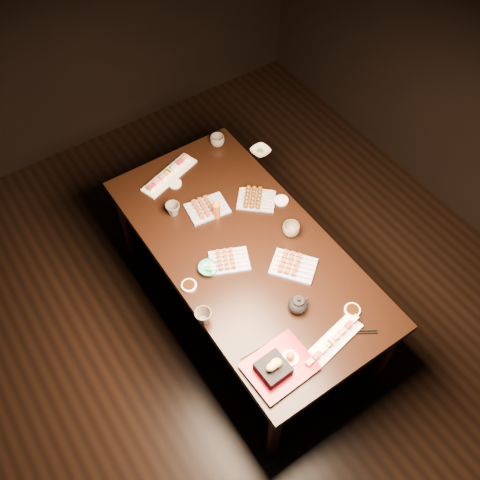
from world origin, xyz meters
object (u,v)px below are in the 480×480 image
Objects in this scene: yakitori_plate_center at (229,259)px; tempura_tray at (280,363)px; teacup_mid_right at (291,229)px; condiment_bottle at (216,208)px; edamame_bowl_green at (208,269)px; teapot at (298,304)px; sushi_platter_near at (332,341)px; teacup_far_left at (173,209)px; sushi_platter_far at (169,173)px; yakitori_plate_left at (207,206)px; yakitori_plate_right at (294,264)px; teacup_far_right at (217,141)px; edamame_bowl_cream at (261,151)px; teacup_near_left at (203,317)px; dining_table at (245,283)px.

yakitori_plate_center is 0.67× the size of tempura_tray.
condiment_bottle is at bearing 129.10° from teacup_mid_right.
edamame_bowl_green is 1.11× the size of teacup_mid_right.
condiment_bottle reaches higher than teapot.
yakitori_plate_center reaches higher than sushi_platter_near.
sushi_platter_far is at bearing 64.86° from teacup_far_left.
teacup_far_left reaches higher than sushi_platter_near.
yakitori_plate_left is 2.14× the size of edamame_bowl_green.
tempura_tray is at bearing -105.08° from condiment_bottle.
edamame_bowl_green is at bearing -158.87° from yakitori_plate_right.
sushi_platter_near is at bearing -101.00° from teacup_far_right.
sushi_platter_far reaches higher than edamame_bowl_green.
teacup_far_left is at bearing 46.92° from sushi_platter_far.
yakitori_plate_center is 0.91× the size of yakitori_plate_left.
yakitori_plate_left is at bearing 80.49° from sushi_platter_far.
condiment_bottle reaches higher than edamame_bowl_cream.
tempura_tray is at bearing -81.31° from yakitori_plate_right.
teacup_near_left is at bearing 108.87° from tempura_tray.
yakitori_plate_left reaches higher than yakitori_plate_center.
yakitori_plate_left reaches higher than edamame_bowl_green.
edamame_bowl_green is at bearing 58.80° from sushi_platter_far.
tempura_tray is 0.82m from teacup_mid_right.
edamame_bowl_green is at bearing 174.25° from teacup_mid_right.
condiment_bottle is at bearing -123.21° from teacup_far_right.
yakitori_plate_right is at bearing -113.95° from edamame_bowl_cream.
teapot is (0.13, -0.45, 0.02)m from yakitori_plate_center.
condiment_bottle is at bearing 82.61° from sushi_platter_near.
teacup_far_right is (0.32, 0.79, 0.41)m from dining_table.
edamame_bowl_green is 0.46m from teacup_far_left.
edamame_bowl_cream is (0.59, -0.15, -0.01)m from sushi_platter_far.
teacup_far_left is (0.06, 1.13, -0.02)m from tempura_tray.
teacup_near_left reaches higher than teacup_mid_right.
teacup_near_left is (-0.36, -0.98, 0.02)m from sushi_platter_far.
dining_table is 0.94m from teacup_far_right.
teacup_far_right reaches higher than yakitori_plate_left.
teacup_mid_right and teacup_far_left have the same top height.
teacup_far_left reaches higher than yakitori_plate_center.
condiment_bottle is (0.20, -0.16, 0.03)m from teacup_far_left.
edamame_bowl_cream is 0.38× the size of tempura_tray.
tempura_tray is at bearing -91.43° from edamame_bowl_green.
teapot is (0.08, -1.19, 0.03)m from sushi_platter_far.
sushi_platter_near is 0.25m from teapot.
dining_table is 0.50m from yakitori_plate_right.
condiment_bottle is (0.02, -0.08, 0.04)m from yakitori_plate_left.
tempura_tray is (-0.02, -0.67, 0.04)m from edamame_bowl_green.
sushi_platter_near is 1.19m from teacup_far_left.
dining_table is 20.46× the size of teacup_near_left.
sushi_platter_near is 3.08× the size of edamame_bowl_cream.
edamame_bowl_cream is at bearing -49.09° from teacup_far_right.
teacup_mid_right is 0.69× the size of condiment_bottle.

